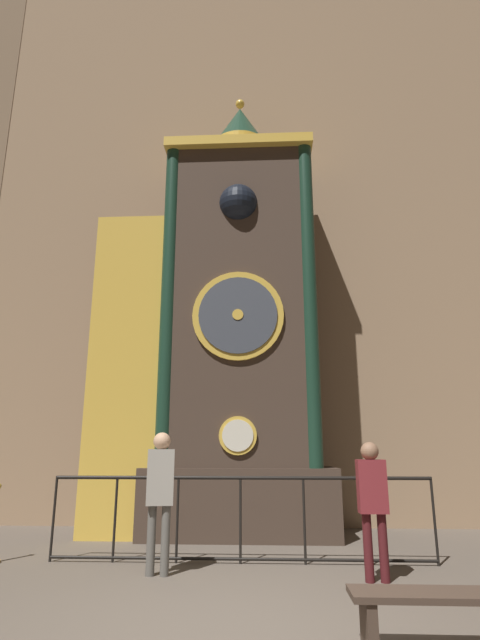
# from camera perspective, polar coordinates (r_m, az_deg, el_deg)

# --- Properties ---
(ground_plane) EXTENTS (28.00, 28.00, 0.00)m
(ground_plane) POSITION_cam_1_polar(r_m,az_deg,el_deg) (4.87, -1.14, -32.60)
(ground_plane) COLOR brown
(cathedral_back_wall) EXTENTS (24.00, 0.32, 15.55)m
(cathedral_back_wall) POSITION_cam_1_polar(r_m,az_deg,el_deg) (12.59, 0.73, 15.16)
(cathedral_back_wall) COLOR #997A5B
(cathedral_back_wall) RESTS_ON ground_plane
(clock_tower) EXTENTS (4.57, 1.82, 9.17)m
(clock_tower) POSITION_cam_1_polar(r_m,az_deg,el_deg) (9.92, -2.68, -1.24)
(clock_tower) COLOR #423328
(clock_tower) RESTS_ON ground_plane
(railing_fence) EXTENTS (5.36, 0.05, 1.15)m
(railing_fence) POSITION_cam_1_polar(r_m,az_deg,el_deg) (7.48, 0.05, -21.27)
(railing_fence) COLOR black
(railing_fence) RESTS_ON ground_plane
(visitor_near) EXTENTS (0.37, 0.27, 1.73)m
(visitor_near) POSITION_cam_1_polar(r_m,az_deg,el_deg) (6.83, -9.10, -18.28)
(visitor_near) COLOR #58554F
(visitor_near) RESTS_ON ground_plane
(visitor_far) EXTENTS (0.34, 0.22, 1.60)m
(visitor_far) POSITION_cam_1_polar(r_m,az_deg,el_deg) (6.65, 14.89, -18.81)
(visitor_far) COLOR #461518
(visitor_far) RESTS_ON ground_plane
(visitor_bench) EXTENTS (1.34, 0.40, 0.44)m
(visitor_bench) POSITION_cam_1_polar(r_m,az_deg,el_deg) (4.69, 21.74, -28.36)
(visitor_bench) COLOR #423328
(visitor_bench) RESTS_ON ground_plane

